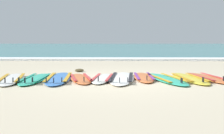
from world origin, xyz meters
TOP-DOWN VIEW (x-y plane):
  - ground_plane at (0.00, 0.00)m, footprint 80.00×80.00m
  - sea at (0.00, 36.45)m, footprint 80.00×60.00m
  - wave_foam_strip at (0.00, 7.08)m, footprint 80.00×1.27m
  - surfboard_0 at (-2.68, -0.11)m, footprint 1.06×2.39m
  - surfboard_1 at (-2.09, -0.07)m, footprint 0.61×2.24m
  - surfboard_2 at (-1.51, 0.06)m, footprint 0.86×2.58m
  - surfboard_3 at (-0.95, 0.03)m, footprint 0.97×2.08m
  - surfboard_4 at (-0.38, 0.05)m, footprint 0.65×1.98m
  - surfboard_5 at (0.11, 0.12)m, footprint 0.81×2.60m
  - surfboard_6 at (0.69, 0.30)m, footprint 0.52×2.04m
  - surfboard_7 at (1.23, -0.01)m, footprint 1.06×2.40m
  - surfboard_8 at (1.85, 0.11)m, footprint 0.79×2.32m
  - surfboard_9 at (2.34, 0.23)m, footprint 0.86×2.19m
  - seaweed_clump_near_shoreline at (-1.22, 1.84)m, footprint 0.29×0.23m

SIDE VIEW (x-z plane):
  - ground_plane at x=0.00m, z-range 0.00..0.00m
  - surfboard_7 at x=1.23m, z-range -0.05..0.13m
  - surfboard_8 at x=1.85m, z-range -0.05..0.13m
  - surfboard_9 at x=2.34m, z-range -0.05..0.13m
  - surfboard_6 at x=0.69m, z-range -0.05..0.13m
  - surfboard_3 at x=-0.95m, z-range -0.05..0.13m
  - surfboard_4 at x=-0.38m, z-range -0.05..0.13m
  - surfboard_5 at x=0.11m, z-range -0.05..0.13m
  - surfboard_2 at x=-1.51m, z-range -0.05..0.13m
  - surfboard_0 at x=-2.68m, z-range -0.05..0.13m
  - surfboard_1 at x=-2.09m, z-range -0.05..0.13m
  - sea at x=0.00m, z-range 0.00..0.10m
  - seaweed_clump_near_shoreline at x=-1.22m, z-range 0.00..0.10m
  - wave_foam_strip at x=0.00m, z-range 0.00..0.11m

